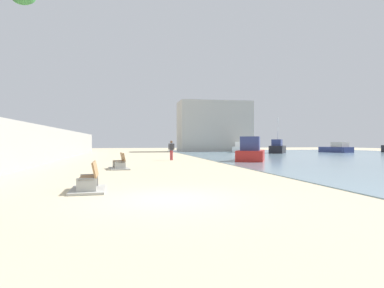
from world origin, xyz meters
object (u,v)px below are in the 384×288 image
boat_distant (242,148)px  boat_nearest (251,152)px  person_walking (171,149)px  boat_far_right (337,148)px  boat_mid_bay (278,148)px  bench_far (119,165)px  bench_near (89,184)px

boat_distant → boat_nearest: 23.97m
boat_nearest → person_walking: bearing=156.9°
person_walking → boat_far_right: 31.32m
boat_distant → boat_mid_bay: size_ratio=1.36×
bench_far → person_walking: size_ratio=1.28×
bench_near → boat_mid_bay: 39.46m
bench_near → bench_far: 9.03m
boat_far_right → person_walking: bearing=-149.5°
boat_mid_bay → person_walking: bearing=-139.0°
bench_far → person_walking: person_walking is taller
bench_near → person_walking: person_walking is taller
bench_far → boat_far_right: bearing=38.4°
bench_near → person_walking: size_ratio=1.23×
bench_near → boat_far_right: (32.08, 33.80, 0.38)m
bench_far → boat_mid_bay: boat_mid_bay is taller
bench_near → boat_far_right: bearing=46.5°
bench_near → boat_distant: (18.67, 38.06, 0.40)m
boat_nearest → bench_far: bearing=-149.8°
bench_near → person_walking: bearing=74.1°
person_walking → boat_distant: 24.30m
bench_far → boat_far_right: size_ratio=0.44×
bench_near → bench_far: size_ratio=0.96×
person_walking → boat_nearest: size_ratio=0.34×
boat_mid_bay → boat_distant: bearing=122.5°
bench_near → boat_distant: boat_distant is taller
bench_near → person_walking: (5.09, 17.91, 0.79)m
bench_far → boat_distant: size_ratio=0.31×
boat_nearest → boat_mid_bay: bearing=58.7°
person_walking → boat_far_right: (26.99, 15.89, -0.41)m
bench_far → person_walking: 9.94m
bench_far → boat_nearest: size_ratio=0.44×
bench_far → boat_distant: 34.13m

